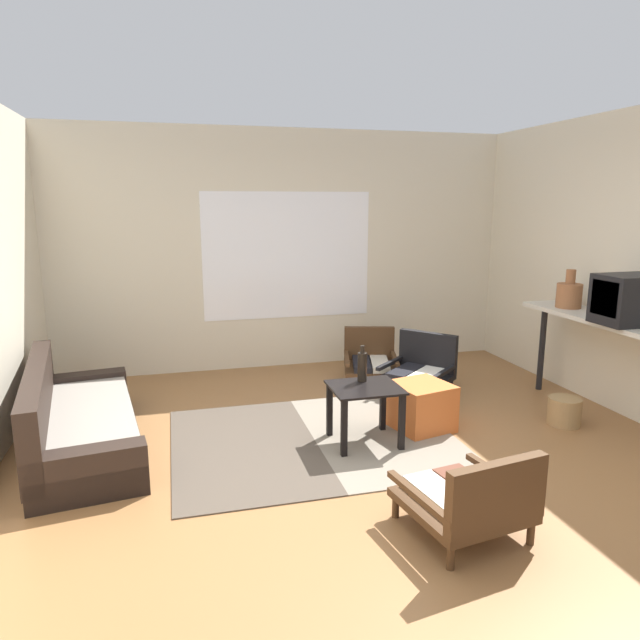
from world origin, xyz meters
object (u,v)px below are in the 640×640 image
object	(u,v)px
coffee_table	(365,400)
wicker_basket	(564,411)
clay_vase	(569,294)
glass_bottle	(362,366)
armchair_striped_foreground	(471,499)
couch	(76,423)
armchair_by_window	(370,359)
ottoman_orange	(421,406)
armchair_corner	(420,367)
console_shelf	(603,328)
crt_television	(631,299)

from	to	relation	value
coffee_table	wicker_basket	world-z (taller)	coffee_table
clay_vase	glass_bottle	bearing A→B (deg)	-171.13
armchair_striped_foreground	couch	bearing A→B (deg)	141.70
armchair_by_window	ottoman_orange	bearing A→B (deg)	-91.77
ottoman_orange	clay_vase	bearing A→B (deg)	10.75
armchair_corner	wicker_basket	size ratio (longest dim) A/B	3.05
coffee_table	clay_vase	distance (m)	2.34
armchair_corner	ottoman_orange	distance (m)	0.93
armchair_corner	armchair_by_window	bearing A→B (deg)	121.46
armchair_corner	glass_bottle	world-z (taller)	glass_bottle
armchair_corner	couch	bearing A→B (deg)	-170.48
armchair_by_window	clay_vase	bearing A→B (deg)	-34.48
armchair_corner	clay_vase	bearing A→B (deg)	-23.31
couch	armchair_corner	world-z (taller)	couch
console_shelf	clay_vase	bearing A→B (deg)	90.00
armchair_by_window	armchair_striped_foreground	size ratio (longest dim) A/B	1.00
crt_television	glass_bottle	distance (m)	2.26
couch	armchair_corner	bearing A→B (deg)	9.52
clay_vase	armchair_corner	bearing A→B (deg)	156.69
crt_television	armchair_striped_foreground	bearing A→B (deg)	-151.14
armchair_corner	glass_bottle	distance (m)	1.31
couch	crt_television	size ratio (longest dim) A/B	3.80
ottoman_orange	glass_bottle	bearing A→B (deg)	-176.88
clay_vase	crt_television	bearing A→B (deg)	-90.24
clay_vase	wicker_basket	distance (m)	1.14
armchair_by_window	armchair_striped_foreground	distance (m)	2.98
coffee_table	armchair_corner	world-z (taller)	armchair_corner
coffee_table	crt_television	distance (m)	2.32
wicker_basket	coffee_table	bearing A→B (deg)	177.50
couch	clay_vase	distance (m)	4.47
couch	wicker_basket	distance (m)	4.05
wicker_basket	ottoman_orange	bearing A→B (deg)	168.97
coffee_table	ottoman_orange	size ratio (longest dim) A/B	1.21
couch	coffee_table	xyz separation A→B (m)	(2.21, -0.48, 0.16)
crt_television	coffee_table	bearing A→B (deg)	172.85
glass_bottle	armchair_corner	bearing A→B (deg)	43.53
couch	glass_bottle	bearing A→B (deg)	-8.80
armchair_striped_foreground	armchair_by_window	bearing A→B (deg)	81.35
crt_television	wicker_basket	world-z (taller)	crt_television
couch	coffee_table	size ratio (longest dim) A/B	3.73
clay_vase	ottoman_orange	bearing A→B (deg)	-169.25
armchair_by_window	wicker_basket	xyz separation A→B (m)	(1.20, -1.64, -0.11)
console_shelf	crt_television	size ratio (longest dim) A/B	3.23
coffee_table	couch	bearing A→B (deg)	167.77
coffee_table	armchair_corner	xyz separation A→B (m)	(0.94, 1.01, -0.10)
coffee_table	crt_television	bearing A→B (deg)	-7.15
armchair_striped_foreground	armchair_corner	size ratio (longest dim) A/B	0.87
armchair_corner	ottoman_orange	size ratio (longest dim) A/B	1.86
armchair_by_window	coffee_table	bearing A→B (deg)	-111.22
clay_vase	wicker_basket	xyz separation A→B (m)	(-0.38, -0.55, -0.92)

